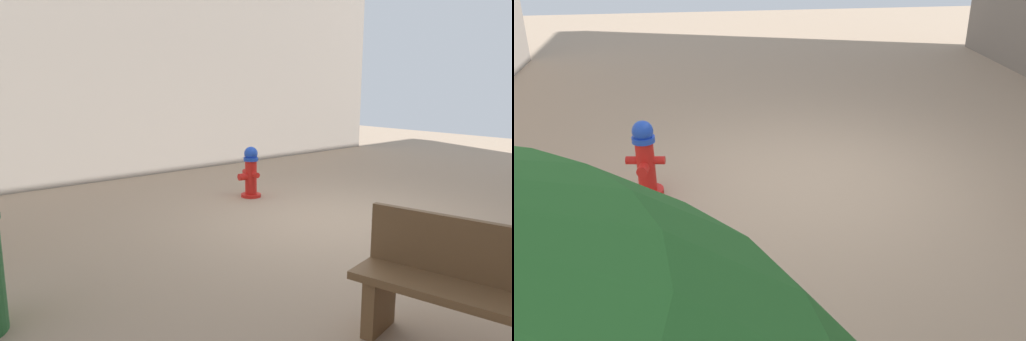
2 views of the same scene
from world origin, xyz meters
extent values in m
plane|color=tan|center=(0.00, 0.00, 0.00)|extent=(23.40, 23.40, 0.00)
cylinder|color=red|center=(1.92, 0.04, 0.03)|extent=(0.33, 0.33, 0.05)
cylinder|color=red|center=(1.92, 0.04, 0.33)|extent=(0.19, 0.19, 0.56)
cylinder|color=blue|center=(1.92, 0.04, 0.64)|extent=(0.24, 0.24, 0.06)
sphere|color=blue|center=(1.92, 0.04, 0.73)|extent=(0.22, 0.22, 0.22)
cylinder|color=red|center=(1.78, 0.05, 0.39)|extent=(0.14, 0.10, 0.09)
cylinder|color=red|center=(2.06, 0.02, 0.39)|extent=(0.14, 0.10, 0.09)
cylinder|color=red|center=(1.94, 0.19, 0.35)|extent=(0.13, 0.15, 0.11)
cube|color=brown|center=(-2.03, 1.98, 0.23)|extent=(0.17, 0.41, 0.45)
cube|color=brown|center=(-2.68, 1.85, 0.48)|extent=(1.70, 0.75, 0.06)
cube|color=brown|center=(-2.64, 1.67, 0.73)|extent=(1.63, 0.38, 0.44)
camera|label=1|loc=(-4.02, 4.85, 1.90)|focal=33.20mm
camera|label=2|loc=(1.32, 5.66, 2.85)|focal=39.60mm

